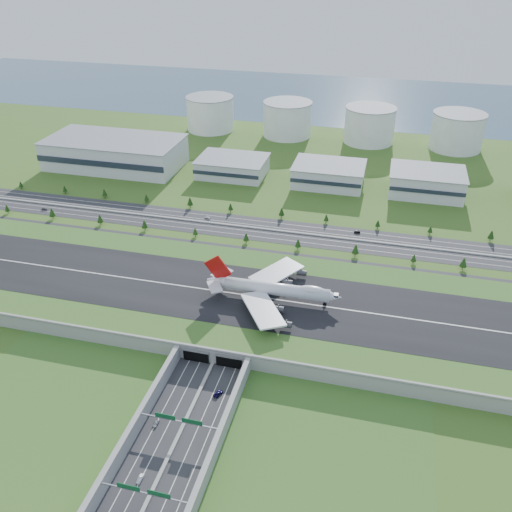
% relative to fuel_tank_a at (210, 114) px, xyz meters
% --- Properties ---
extents(ground, '(1200.00, 1200.00, 0.00)m').
position_rel_fuel_tank_a_xyz_m(ground, '(120.00, -310.00, -17.50)').
color(ground, '#2B5B1C').
rests_on(ground, ground).
extents(airfield_deck, '(520.00, 100.00, 9.20)m').
position_rel_fuel_tank_a_xyz_m(airfield_deck, '(120.00, -310.09, -13.38)').
color(airfield_deck, gray).
rests_on(airfield_deck, ground).
extents(underpass_road, '(38.80, 120.40, 8.00)m').
position_rel_fuel_tank_a_xyz_m(underpass_road, '(120.00, -409.42, -14.07)').
color(underpass_road, '#28282B').
rests_on(underpass_road, ground).
extents(sign_gantry_near, '(38.70, 0.70, 9.80)m').
position_rel_fuel_tank_a_xyz_m(sign_gantry_near, '(120.00, -405.04, -10.55)').
color(sign_gantry_near, gray).
rests_on(sign_gantry_near, ground).
extents(sign_gantry_far, '(38.70, 0.70, 9.80)m').
position_rel_fuel_tank_a_xyz_m(sign_gantry_far, '(120.00, -440.04, -10.55)').
color(sign_gantry_far, gray).
rests_on(sign_gantry_far, ground).
extents(north_expressway, '(560.00, 36.00, 0.12)m').
position_rel_fuel_tank_a_xyz_m(north_expressway, '(120.00, -215.00, -17.44)').
color(north_expressway, '#28282B').
rests_on(north_expressway, ground).
extents(tree_row, '(499.38, 48.64, 8.46)m').
position_rel_fuel_tank_a_xyz_m(tree_row, '(134.04, -217.04, -12.83)').
color(tree_row, '#3D2819').
rests_on(tree_row, ground).
extents(hangar_west, '(120.00, 60.00, 25.00)m').
position_rel_fuel_tank_a_xyz_m(hangar_west, '(-50.00, -125.00, -5.00)').
color(hangar_west, silver).
rests_on(hangar_west, ground).
extents(hangar_mid_a, '(58.00, 42.00, 15.00)m').
position_rel_fuel_tank_a_xyz_m(hangar_mid_a, '(60.00, -120.00, -10.00)').
color(hangar_mid_a, silver).
rests_on(hangar_mid_a, ground).
extents(hangar_mid_b, '(58.00, 42.00, 17.00)m').
position_rel_fuel_tank_a_xyz_m(hangar_mid_b, '(145.00, -120.00, -9.00)').
color(hangar_mid_b, silver).
rests_on(hangar_mid_b, ground).
extents(hangar_mid_c, '(58.00, 42.00, 19.00)m').
position_rel_fuel_tank_a_xyz_m(hangar_mid_c, '(225.00, -120.00, -8.00)').
color(hangar_mid_c, silver).
rests_on(hangar_mid_c, ground).
extents(fuel_tank_a, '(50.00, 50.00, 35.00)m').
position_rel_fuel_tank_a_xyz_m(fuel_tank_a, '(0.00, 0.00, 0.00)').
color(fuel_tank_a, silver).
rests_on(fuel_tank_a, ground).
extents(fuel_tank_b, '(50.00, 50.00, 35.00)m').
position_rel_fuel_tank_a_xyz_m(fuel_tank_b, '(85.00, 0.00, 0.00)').
color(fuel_tank_b, silver).
rests_on(fuel_tank_b, ground).
extents(fuel_tank_c, '(50.00, 50.00, 35.00)m').
position_rel_fuel_tank_a_xyz_m(fuel_tank_c, '(170.00, 0.00, 0.00)').
color(fuel_tank_c, silver).
rests_on(fuel_tank_c, ground).
extents(fuel_tank_d, '(50.00, 50.00, 35.00)m').
position_rel_fuel_tank_a_xyz_m(fuel_tank_d, '(255.00, 0.00, 0.00)').
color(fuel_tank_d, silver).
rests_on(fuel_tank_d, ground).
extents(bay_water, '(1200.00, 260.00, 0.06)m').
position_rel_fuel_tank_a_xyz_m(bay_water, '(120.00, 170.00, -17.47)').
color(bay_water, '#38556C').
rests_on(bay_water, ground).
extents(boeing_747, '(77.26, 73.03, 23.88)m').
position_rel_fuel_tank_a_xyz_m(boeing_747, '(138.87, -309.33, -2.76)').
color(boeing_747, silver).
rests_on(boeing_747, airfield_deck).
extents(car_0, '(1.89, 4.44, 1.49)m').
position_rel_fuel_tank_a_xyz_m(car_0, '(108.22, -403.17, -16.63)').
color(car_0, silver).
rests_on(car_0, ground).
extents(car_1, '(1.70, 4.40, 1.43)m').
position_rel_fuel_tank_a_xyz_m(car_1, '(113.44, -430.49, -16.67)').
color(car_1, silver).
rests_on(car_1, ground).
extents(car_2, '(4.08, 5.68, 1.44)m').
position_rel_fuel_tank_a_xyz_m(car_2, '(128.93, -379.69, -16.66)').
color(car_2, '#100C3E').
rests_on(car_2, ground).
extents(car_4, '(5.03, 2.28, 1.68)m').
position_rel_fuel_tank_a_xyz_m(car_4, '(-60.76, -225.09, -16.54)').
color(car_4, '#525155').
rests_on(car_4, ground).
extents(car_5, '(4.76, 2.72, 1.49)m').
position_rel_fuel_tank_a_xyz_m(car_5, '(177.09, -204.21, -16.64)').
color(car_5, black).
rests_on(car_5, ground).
extents(car_7, '(5.26, 2.98, 1.44)m').
position_rel_fuel_tank_a_xyz_m(car_7, '(66.23, -208.38, -16.66)').
color(car_7, silver).
rests_on(car_7, ground).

